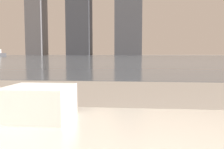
% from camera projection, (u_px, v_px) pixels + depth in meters
% --- Properties ---
extents(towel_stack, '(0.23, 0.22, 0.12)m').
position_uv_depth(towel_stack, '(39.00, 102.00, 0.92)').
color(towel_stack, white).
rests_on(towel_stack, bathtub).
extents(harbor_water, '(180.00, 110.00, 0.01)m').
position_uv_depth(harbor_water, '(135.00, 57.00, 61.63)').
color(harbor_water, slate).
rests_on(harbor_water, ground_plane).
extents(skyline_tower_0, '(7.70, 9.65, 48.24)m').
position_uv_depth(skyline_tower_0, '(36.00, 5.00, 119.70)').
color(skyline_tower_0, slate).
rests_on(skyline_tower_0, ground_plane).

